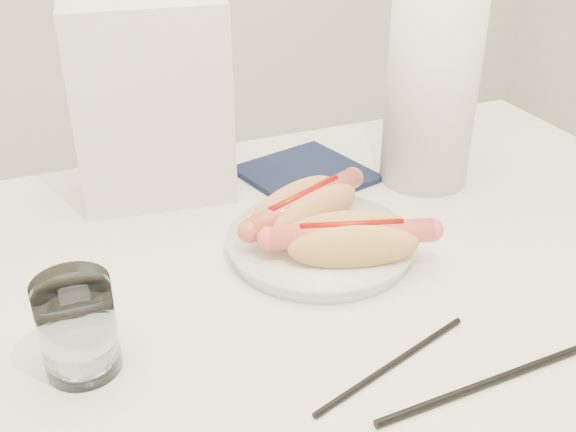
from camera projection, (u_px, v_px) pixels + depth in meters
name	position (u px, v px, depth m)	size (l,w,h in m)	color
table	(288.00, 328.00, 0.79)	(1.20, 0.80, 0.75)	silver
plate	(320.00, 245.00, 0.82)	(0.22, 0.22, 0.02)	white
hotdog_left	(304.00, 208.00, 0.83)	(0.18, 0.13, 0.05)	tan
hotdog_right	(351.00, 240.00, 0.76)	(0.18, 0.11, 0.05)	#E0A257
water_glass	(78.00, 326.00, 0.62)	(0.07, 0.07, 0.10)	white
chopstick_near	(393.00, 364.00, 0.64)	(0.01, 0.01, 0.20)	black
chopstick_far	(493.00, 381.00, 0.62)	(0.01, 0.01, 0.25)	black
napkin_box	(151.00, 103.00, 0.89)	(0.20, 0.11, 0.26)	silver
navy_napkin	(306.00, 174.00, 1.00)	(0.16, 0.16, 0.01)	#101834
paper_towel_roll	(432.00, 86.00, 0.92)	(0.12, 0.12, 0.28)	silver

